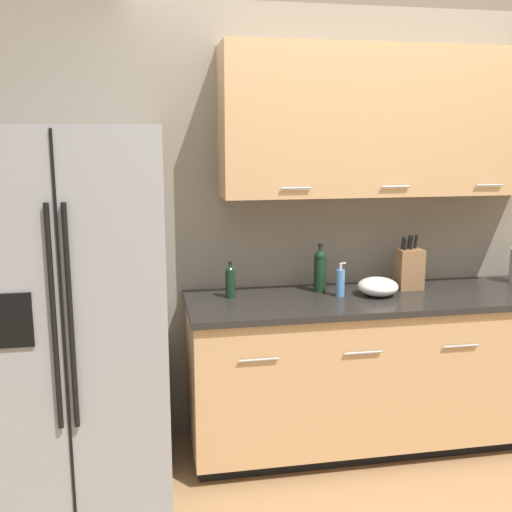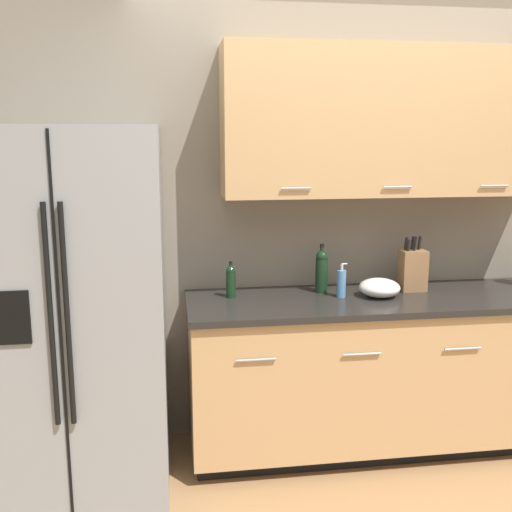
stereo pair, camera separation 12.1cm
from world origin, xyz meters
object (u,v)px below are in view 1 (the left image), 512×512
at_px(knife_block, 409,268).
at_px(oil_bottle, 230,281).
at_px(mixing_bowl, 378,286).
at_px(refrigerator, 74,312).
at_px(soap_dispenser, 340,282).
at_px(wine_bottle, 320,270).

relative_size(knife_block, oil_bottle, 1.58).
xyz_separation_m(oil_bottle, mixing_bowl, (0.82, -0.10, -0.04)).
distance_m(refrigerator, oil_bottle, 0.84).
xyz_separation_m(knife_block, oil_bottle, (-1.05, -0.00, -0.03)).
height_order(refrigerator, soap_dispenser, refrigerator).
height_order(knife_block, soap_dispenser, knife_block).
bearing_deg(knife_block, refrigerator, -174.32).
distance_m(refrigerator, mixing_bowl, 1.64).
height_order(knife_block, oil_bottle, knife_block).
bearing_deg(mixing_bowl, soap_dispenser, 174.20).
relative_size(oil_bottle, mixing_bowl, 0.90).
bearing_deg(soap_dispenser, oil_bottle, 172.40).
distance_m(refrigerator, knife_block, 1.88).
xyz_separation_m(soap_dispenser, oil_bottle, (-0.61, 0.08, 0.01)).
distance_m(wine_bottle, mixing_bowl, 0.34).
bearing_deg(refrigerator, soap_dispenser, 4.04).
xyz_separation_m(wine_bottle, soap_dispenser, (0.08, -0.12, -0.05)).
relative_size(refrigerator, oil_bottle, 8.95).
relative_size(knife_block, mixing_bowl, 1.42).
xyz_separation_m(refrigerator, mixing_bowl, (1.63, 0.08, 0.04)).
bearing_deg(wine_bottle, refrigerator, -170.67).
height_order(soap_dispenser, oil_bottle, oil_bottle).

